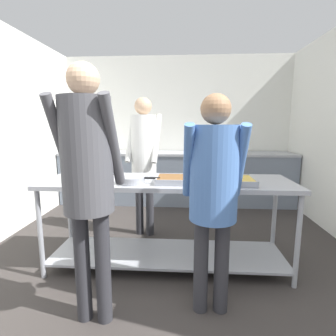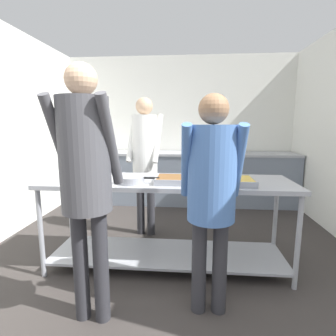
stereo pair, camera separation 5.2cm
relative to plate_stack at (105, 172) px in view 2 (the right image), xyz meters
The scene contains 12 objects.
wall_rear 2.50m from the plate_stack, 74.17° to the left, with size 4.25×0.06×2.65m.
wall_left 1.54m from the plate_stack, 163.05° to the left, with size 0.06×4.00×2.65m.
back_counter 2.17m from the plate_stack, 71.41° to the left, with size 4.09×0.65×0.92m.
serving_counter 0.76m from the plate_stack, 14.23° to the right, with size 2.38×0.71×0.89m.
plate_stack is the anchor object (origin of this frame).
sauce_pan 0.49m from the plate_stack, 43.72° to the right, with size 0.38×0.24×0.06m.
serving_tray_roast 0.86m from the plate_stack, 18.53° to the right, with size 0.48×0.32×0.05m.
serving_tray_vegetables 1.31m from the plate_stack, 12.91° to the right, with size 0.37×0.33×0.05m.
guest_serving_left 1.32m from the plate_stack, 37.73° to the right, with size 0.44×0.34×1.63m.
guest_serving_right 1.00m from the plate_stack, 78.86° to the right, with size 0.45×0.36×1.81m.
cook_behind_counter 0.68m from the plate_stack, 60.30° to the left, with size 0.45×0.39×1.74m.
water_bottle 2.09m from the plate_stack, 83.18° to the left, with size 0.07×0.07×0.24m.
Camera 2 is at (0.22, -1.13, 1.42)m, focal length 28.00 mm.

